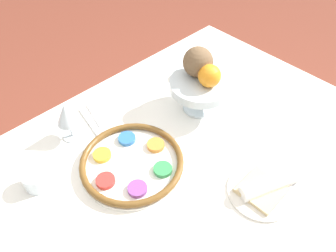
# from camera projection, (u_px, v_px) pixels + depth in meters

# --- Properties ---
(dining_table) EXTENTS (1.52, 0.99, 0.76)m
(dining_table) POSITION_uv_depth(u_px,v_px,m) (166.00, 237.00, 1.23)
(dining_table) COLOR white
(dining_table) RESTS_ON ground_plane
(seder_plate) EXTENTS (0.31, 0.31, 0.03)m
(seder_plate) POSITION_uv_depth(u_px,v_px,m) (132.00, 162.00, 0.98)
(seder_plate) COLOR white
(seder_plate) RESTS_ON dining_table
(wine_glass) EXTENTS (0.07, 0.07, 0.14)m
(wine_glass) POSITION_uv_depth(u_px,v_px,m) (66.00, 115.00, 1.00)
(wine_glass) COLOR silver
(wine_glass) RESTS_ON dining_table
(fruit_stand) EXTENTS (0.21, 0.21, 0.12)m
(fruit_stand) POSITION_uv_depth(u_px,v_px,m) (200.00, 87.00, 1.10)
(fruit_stand) COLOR silver
(fruit_stand) RESTS_ON dining_table
(orange_fruit) EXTENTS (0.07, 0.07, 0.07)m
(orange_fruit) POSITION_uv_depth(u_px,v_px,m) (210.00, 76.00, 1.04)
(orange_fruit) COLOR orange
(orange_fruit) RESTS_ON fruit_stand
(coconut) EXTENTS (0.10, 0.10, 0.10)m
(coconut) POSITION_uv_depth(u_px,v_px,m) (198.00, 62.00, 1.07)
(coconut) COLOR brown
(coconut) RESTS_ON fruit_stand
(bread_plate) EXTENTS (0.19, 0.19, 0.02)m
(bread_plate) POSITION_uv_depth(u_px,v_px,m) (261.00, 191.00, 0.92)
(bread_plate) COLOR silver
(bread_plate) RESTS_ON dining_table
(napkin_roll) EXTENTS (0.19, 0.11, 0.04)m
(napkin_roll) POSITION_uv_depth(u_px,v_px,m) (270.00, 184.00, 0.92)
(napkin_roll) COLOR white
(napkin_roll) RESTS_ON dining_table
(cup_near) EXTENTS (0.07, 0.07, 0.06)m
(cup_near) POSITION_uv_depth(u_px,v_px,m) (36.00, 180.00, 0.92)
(cup_near) COLOR silver
(cup_near) RESTS_ON dining_table
(cup_mid) EXTENTS (0.07, 0.07, 0.06)m
(cup_mid) POSITION_uv_depth(u_px,v_px,m) (192.00, 70.00, 1.28)
(cup_mid) COLOR silver
(cup_mid) RESTS_ON dining_table
(fork_left) EXTENTS (0.05, 0.16, 0.01)m
(fork_left) POSITION_uv_depth(u_px,v_px,m) (91.00, 122.00, 1.11)
(fork_left) COLOR silver
(fork_left) RESTS_ON dining_table
(fork_right) EXTENTS (0.06, 0.16, 0.01)m
(fork_right) POSITION_uv_depth(u_px,v_px,m) (98.00, 118.00, 1.13)
(fork_right) COLOR silver
(fork_right) RESTS_ON dining_table
(spoon) EXTENTS (0.15, 0.04, 0.01)m
(spoon) POSITION_uv_depth(u_px,v_px,m) (286.00, 193.00, 0.92)
(spoon) COLOR silver
(spoon) RESTS_ON dining_table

